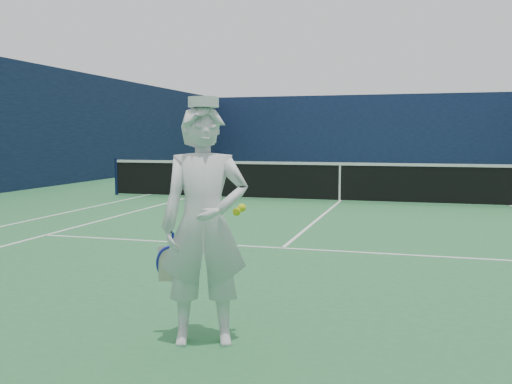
% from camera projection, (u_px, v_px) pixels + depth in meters
% --- Properties ---
extents(ground, '(80.00, 80.00, 0.00)m').
position_uv_depth(ground, '(340.00, 202.00, 14.62)').
color(ground, '#2A6E3C').
rests_on(ground, ground).
extents(court_markings, '(11.03, 23.83, 0.01)m').
position_uv_depth(court_markings, '(340.00, 201.00, 14.62)').
color(court_markings, white).
rests_on(court_markings, ground).
extents(windscreen_fence, '(20.12, 36.12, 4.00)m').
position_uv_depth(windscreen_fence, '(341.00, 123.00, 14.43)').
color(windscreen_fence, '#101B3C').
rests_on(windscreen_fence, ground).
extents(tennis_net, '(12.88, 0.09, 1.07)m').
position_uv_depth(tennis_net, '(340.00, 180.00, 14.57)').
color(tennis_net, '#141E4C').
rests_on(tennis_net, ground).
extents(tennis_player, '(0.89, 0.67, 1.97)m').
position_uv_depth(tennis_player, '(204.00, 225.00, 4.54)').
color(tennis_player, white).
rests_on(tennis_player, ground).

